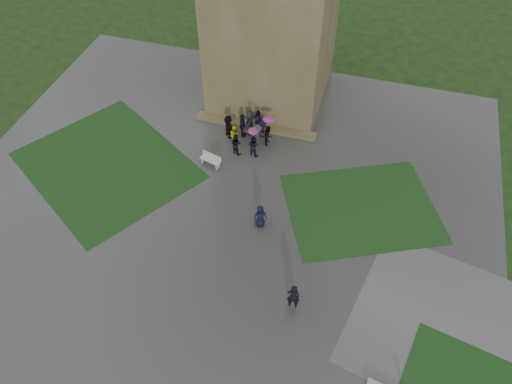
# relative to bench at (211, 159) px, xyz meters

# --- Properties ---
(ground) EXTENTS (120.00, 120.00, 0.00)m
(ground) POSITION_rel_bench_xyz_m (1.77, -6.07, -0.46)
(ground) COLOR black
(plaza) EXTENTS (34.00, 34.00, 0.02)m
(plaza) POSITION_rel_bench_xyz_m (1.77, -4.07, -0.45)
(plaza) COLOR #343431
(plaza) RESTS_ON ground
(lawn_inset_left) EXTENTS (14.10, 13.46, 0.01)m
(lawn_inset_left) POSITION_rel_bench_xyz_m (-6.73, -2.07, -0.43)
(lawn_inset_left) COLOR #143211
(lawn_inset_left) RESTS_ON plaza
(lawn_inset_right) EXTENTS (11.12, 10.15, 0.01)m
(lawn_inset_right) POSITION_rel_bench_xyz_m (10.27, -1.07, -0.43)
(lawn_inset_right) COLOR #143211
(lawn_inset_right) RESTS_ON plaza
(tower_plinth) EXTENTS (9.00, 0.80, 0.22)m
(tower_plinth) POSITION_rel_bench_xyz_m (1.77, 4.53, -0.33)
(tower_plinth) COLOR brown
(tower_plinth) RESTS_ON plaza
(bench) EXTENTS (1.54, 0.83, 0.85)m
(bench) POSITION_rel_bench_xyz_m (0.00, 0.00, 0.00)
(bench) COLOR #BBBBB6
(bench) RESTS_ON plaza
(visitor_cluster) EXTENTS (4.10, 3.51, 2.70)m
(visitor_cluster) POSITION_rel_bench_xyz_m (1.76, 3.15, 0.73)
(visitor_cluster) COLOR black
(visitor_cluster) RESTS_ON plaza
(pedestrian_mid) EXTENTS (0.97, 0.88, 1.64)m
(pedestrian_mid) POSITION_rel_bench_xyz_m (4.61, -4.11, 0.38)
(pedestrian_mid) COLOR black
(pedestrian_mid) RESTS_ON plaza
(pedestrian_near) EXTENTS (0.73, 0.54, 1.86)m
(pedestrian_near) POSITION_rel_bench_xyz_m (7.74, -8.87, 0.49)
(pedestrian_near) COLOR black
(pedestrian_near) RESTS_ON plaza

